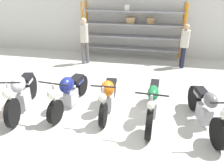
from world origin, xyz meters
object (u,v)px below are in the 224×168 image
at_px(motorcycle_green, 152,102).
at_px(motorcycle_grey, 206,109).
at_px(motorcycle_silver, 22,93).
at_px(shelving_rack, 132,29).
at_px(person_browsing, 185,43).
at_px(motorcycle_blue, 69,91).
at_px(person_near_rack, 84,37).
at_px(motorcycle_orange, 108,95).

relative_size(motorcycle_green, motorcycle_grey, 1.03).
distance_m(motorcycle_silver, motorcycle_grey, 4.44).
bearing_deg(shelving_rack, person_browsing, -23.47).
distance_m(motorcycle_blue, person_browsing, 4.92).
bearing_deg(person_browsing, motorcycle_green, 64.14).
relative_size(motorcycle_blue, person_near_rack, 1.16).
relative_size(motorcycle_grey, person_near_rack, 1.15).
relative_size(motorcycle_orange, motorcycle_green, 0.89).
xyz_separation_m(motorcycle_orange, person_browsing, (2.13, 3.70, 0.53)).
bearing_deg(motorcycle_blue, person_browsing, 145.22).
bearing_deg(motorcycle_green, person_browsing, 167.70).
relative_size(motorcycle_orange, person_browsing, 1.16).
distance_m(shelving_rack, motorcycle_blue, 4.82).
height_order(motorcycle_blue, motorcycle_green, motorcycle_green).
bearing_deg(person_browsing, motorcycle_orange, 49.15).
height_order(motorcycle_silver, motorcycle_blue, motorcycle_silver).
height_order(shelving_rack, motorcycle_blue, shelving_rack).
height_order(motorcycle_orange, motorcycle_grey, motorcycle_grey).
bearing_deg(person_near_rack, motorcycle_grey, -170.07).
xyz_separation_m(motorcycle_green, motorcycle_grey, (1.19, -0.07, -0.01)).
bearing_deg(motorcycle_green, motorcycle_silver, -82.72).
distance_m(motorcycle_silver, motorcycle_orange, 2.18).
xyz_separation_m(shelving_rack, motorcycle_silver, (-2.20, -5.01, -0.71)).
height_order(motorcycle_green, person_browsing, person_browsing).
bearing_deg(motorcycle_orange, person_browsing, 147.93).
xyz_separation_m(motorcycle_orange, motorcycle_green, (1.10, -0.15, 0.01)).
bearing_deg(motorcycle_orange, motorcycle_silver, -81.12).
bearing_deg(person_browsing, shelving_rack, -34.35).
bearing_deg(person_browsing, person_near_rack, -6.34).
bearing_deg(motorcycle_blue, motorcycle_green, 92.26).
bearing_deg(motorcycle_green, person_near_rack, -139.15).
bearing_deg(motorcycle_green, motorcycle_grey, 89.22).
distance_m(motorcycle_blue, person_near_rack, 3.55).
bearing_deg(person_browsing, motorcycle_grey, 81.47).
distance_m(motorcycle_blue, motorcycle_grey, 3.33).
bearing_deg(person_near_rack, person_browsing, -123.25).
bearing_deg(motorcycle_grey, person_browsing, 171.44).
xyz_separation_m(motorcycle_orange, person_near_rack, (-1.69, 3.40, 0.63)).
height_order(motorcycle_blue, motorcycle_orange, motorcycle_blue).
xyz_separation_m(motorcycle_grey, person_browsing, (-0.16, 3.93, 0.53)).
relative_size(motorcycle_grey, person_browsing, 1.26).
height_order(motorcycle_silver, person_browsing, person_browsing).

